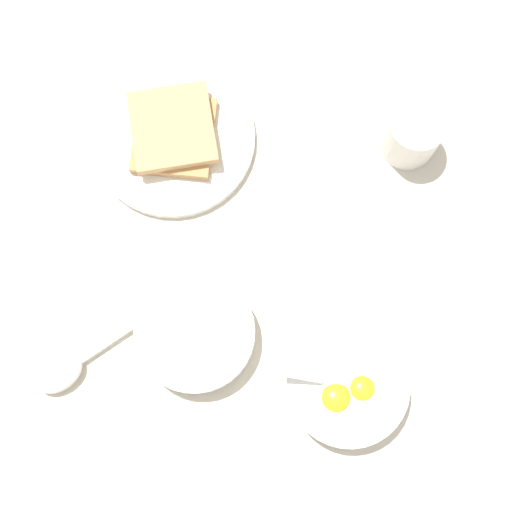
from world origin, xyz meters
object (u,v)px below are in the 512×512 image
(egg_bowl, at_px, (346,386))
(soup_spoon, at_px, (67,367))
(drinking_cup, at_px, (413,133))
(toast_sandwich, at_px, (173,132))
(toast_plate, at_px, (173,138))
(congee_bowl, at_px, (196,337))

(egg_bowl, relative_size, soup_spoon, 1.11)
(drinking_cup, bearing_deg, toast_sandwich, 175.96)
(toast_plate, relative_size, congee_bowl, 1.48)
(toast_sandwich, bearing_deg, toast_plate, -178.14)
(toast_sandwich, distance_m, congee_bowl, 0.24)
(toast_sandwich, relative_size, drinking_cup, 1.70)
(toast_plate, relative_size, drinking_cup, 2.90)
(congee_bowl, bearing_deg, toast_sandwich, 94.25)
(egg_bowl, distance_m, drinking_cup, 0.30)
(drinking_cup, bearing_deg, egg_bowl, -108.85)
(egg_bowl, xyz_separation_m, congee_bowl, (-0.16, 0.06, -0.00))
(toast_sandwich, xyz_separation_m, congee_bowl, (0.02, -0.24, -0.01))
(toast_sandwich, bearing_deg, congee_bowl, -85.75)
(toast_plate, distance_m, congee_bowl, 0.24)
(soup_spoon, relative_size, congee_bowl, 0.98)
(drinking_cup, bearing_deg, toast_plate, 176.01)
(toast_plate, height_order, toast_sandwich, toast_sandwich)
(toast_plate, bearing_deg, toast_sandwich, 1.86)
(soup_spoon, bearing_deg, congee_bowl, 9.68)
(egg_bowl, relative_size, drinking_cup, 2.14)
(congee_bowl, bearing_deg, drinking_cup, 40.42)
(congee_bowl, bearing_deg, soup_spoon, -170.32)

